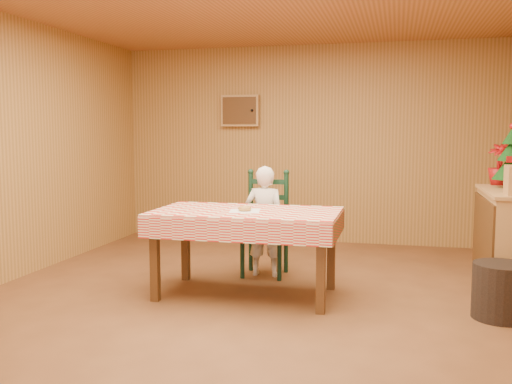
% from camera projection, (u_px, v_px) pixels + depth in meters
% --- Properties ---
extents(ground, '(6.00, 6.00, 0.00)m').
position_uv_depth(ground, '(250.00, 306.00, 4.81)').
color(ground, brown).
rests_on(ground, ground).
extents(cabin_walls, '(5.10, 6.05, 2.65)m').
position_uv_depth(cabin_walls, '(265.00, 92.00, 5.14)').
color(cabin_walls, '#A77A3C').
rests_on(cabin_walls, ground).
extents(dining_table, '(1.66, 0.96, 0.77)m').
position_uv_depth(dining_table, '(246.00, 220.00, 5.08)').
color(dining_table, '#523116').
rests_on(dining_table, ground).
extents(ladder_chair, '(0.44, 0.40, 1.08)m').
position_uv_depth(ladder_chair, '(266.00, 226.00, 5.85)').
color(ladder_chair, black).
rests_on(ladder_chair, ground).
extents(seated_child, '(0.41, 0.27, 1.12)m').
position_uv_depth(seated_child, '(265.00, 221.00, 5.79)').
color(seated_child, white).
rests_on(seated_child, ground).
extents(napkin, '(0.31, 0.31, 0.00)m').
position_uv_depth(napkin, '(245.00, 211.00, 5.02)').
color(napkin, white).
rests_on(napkin, dining_table).
extents(donut, '(0.12, 0.12, 0.04)m').
position_uv_depth(donut, '(245.00, 209.00, 5.02)').
color(donut, '#B38240').
rests_on(donut, napkin).
extents(shelf_unit, '(0.54, 1.24, 0.93)m').
position_uv_depth(shelf_unit, '(512.00, 240.00, 5.29)').
color(shelf_unit, tan).
rests_on(shelf_unit, ground).
extents(christmas_tree, '(0.34, 0.34, 0.62)m').
position_uv_depth(christmas_tree, '(511.00, 159.00, 5.45)').
color(christmas_tree, '#523116').
rests_on(christmas_tree, shelf_unit).
extents(flower_arrangement, '(0.30, 0.30, 0.42)m').
position_uv_depth(flower_arrangement, '(500.00, 164.00, 5.76)').
color(flower_arrangement, maroon).
rests_on(flower_arrangement, shelf_unit).
extents(storage_bin, '(0.51, 0.51, 0.44)m').
position_uv_depth(storage_bin, '(501.00, 291.00, 4.47)').
color(storage_bin, black).
rests_on(storage_bin, ground).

